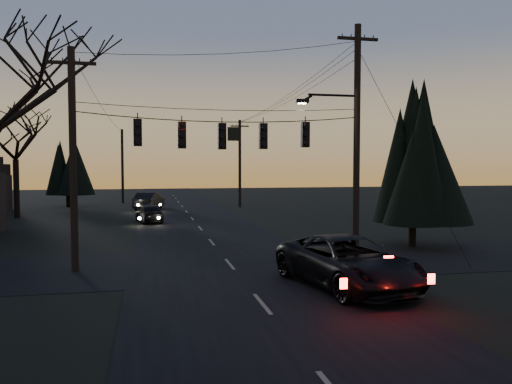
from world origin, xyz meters
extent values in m
plane|color=black|center=(0.00, 0.00, 0.00)|extent=(160.00, 160.00, 0.00)
cube|color=black|center=(0.00, 20.00, 0.01)|extent=(8.00, 120.00, 0.02)
cube|color=black|center=(0.00, 10.00, 0.01)|extent=(60.00, 7.00, 0.02)
cylinder|color=black|center=(-0.25, 10.00, 6.10)|extent=(11.50, 0.04, 0.04)
cylinder|color=black|center=(9.63, 12.56, 0.80)|extent=(0.36, 0.36, 1.60)
cone|color=black|center=(9.63, 12.56, 4.79)|extent=(4.13, 4.13, 7.17)
cylinder|color=black|center=(-13.23, 31.54, 2.26)|extent=(0.44, 0.44, 4.53)
cylinder|color=black|center=(-11.01, 41.74, 0.80)|extent=(0.36, 0.36, 1.60)
cone|color=black|center=(-11.01, 41.74, 3.50)|extent=(3.79, 3.79, 4.59)
imported|color=black|center=(3.20, 5.37, 0.84)|extent=(3.86, 6.44, 1.68)
imported|color=black|center=(-3.20, 26.11, 0.66)|extent=(2.16, 4.09, 1.32)
imported|color=black|center=(-3.20, 36.99, 0.80)|extent=(2.98, 5.13, 1.60)
camera|label=1|loc=(-3.19, -9.96, 4.03)|focal=35.00mm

